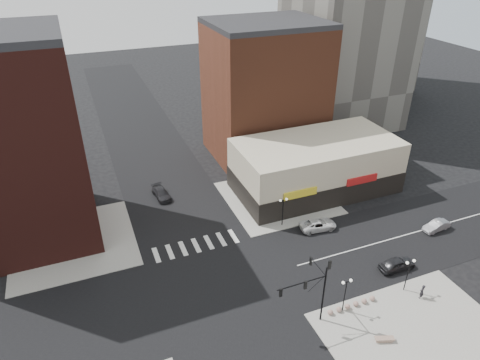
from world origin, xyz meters
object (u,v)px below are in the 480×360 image
street_lamp_se_b (409,268)px  white_suv (318,225)px  street_lamp_ne (283,205)px  dark_sedan_north (161,193)px  dark_sedan_east (397,264)px  traffic_signal (314,284)px  silver_sedan (436,226)px  street_lamp_se_a (346,288)px  pedestrian (422,292)px  stone_bench (384,339)px

street_lamp_se_b → white_suv: (-2.91, 13.51, -2.60)m
street_lamp_ne → dark_sedan_north: bearing=135.8°
dark_sedan_east → traffic_signal: bearing=102.8°
traffic_signal → dark_sedan_east: (13.34, 3.01, -4.21)m
traffic_signal → silver_sedan: size_ratio=1.96×
dark_sedan_north → silver_sedan: bearing=-40.5°
silver_sedan → traffic_signal: bearing=-78.0°
white_suv → dark_sedan_north: bearing=55.3°
street_lamp_se_a → street_lamp_ne: 16.03m
silver_sedan → pedestrian: bearing=-55.1°
street_lamp_ne → silver_sedan: (18.62, -8.58, -2.64)m
street_lamp_se_b → silver_sedan: bearing=32.6°
street_lamp_ne → stone_bench: size_ratio=2.15×
street_lamp_ne → white_suv: street_lamp_ne is taller
pedestrian → traffic_signal: bearing=-27.0°
traffic_signal → white_suv: bearing=56.4°
pedestrian → dark_sedan_north: bearing=-74.0°
street_lamp_se_b → stone_bench: size_ratio=2.15×
street_lamp_se_b → white_suv: 14.06m
street_lamp_se_a → pedestrian: (8.85, -1.65, -2.28)m
stone_bench → street_lamp_se_a: bearing=127.2°
dark_sedan_east → pedestrian: size_ratio=2.48×
traffic_signal → pedestrian: bearing=-8.2°
street_lamp_se_a → stone_bench: bearing=-72.5°
street_lamp_se_b → dark_sedan_north: bearing=125.2°
white_suv → silver_sedan: 15.76m
street_lamp_ne → white_suv: (4.09, -2.49, -2.60)m
dark_sedan_east → street_lamp_se_b: bearing=153.8°
street_lamp_se_b → pedestrian: (0.85, -1.65, -2.28)m
traffic_signal → street_lamp_ne: 16.62m
dark_sedan_east → pedestrian: (-0.72, -4.83, 0.26)m
street_lamp_se_b → pedestrian: bearing=-62.7°
traffic_signal → street_lamp_se_b: bearing=-0.8°
dark_sedan_north → white_suv: bearing=-48.1°
silver_sedan → stone_bench: silver_sedan is taller
white_suv → street_lamp_ne: bearing=65.5°
traffic_signal → street_lamp_se_b: traffic_signal is taller
street_lamp_se_a → street_lamp_ne: (1.00, 16.00, 0.00)m
street_lamp_se_a → pedestrian: size_ratio=2.32×
dark_sedan_east → dark_sedan_north: bearing=40.5°
street_lamp_se_b → pedestrian: size_ratio=2.32×
street_lamp_se_a → dark_sedan_north: (-12.57, 29.19, -2.62)m
white_suv → dark_sedan_east: dark_sedan_east is taller
street_lamp_ne → pedestrian: bearing=-66.0°
silver_sedan → pedestrian: 14.09m
street_lamp_se_b → pedestrian: 2.94m
traffic_signal → dark_sedan_north: size_ratio=1.67×
pedestrian → street_lamp_ne: bearing=-84.8°
traffic_signal → street_lamp_ne: bearing=73.3°
traffic_signal → pedestrian: (12.62, -1.82, -3.95)m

